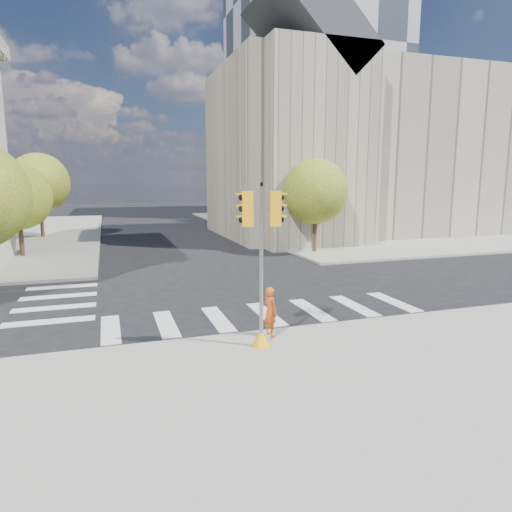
{
  "coord_description": "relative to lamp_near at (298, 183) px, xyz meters",
  "views": [
    {
      "loc": [
        -5.44,
        -17.05,
        4.85
      ],
      "look_at": [
        -0.36,
        -1.6,
        2.1
      ],
      "focal_mm": 32.0,
      "sensor_mm": 36.0,
      "label": 1
    }
  ],
  "objects": [
    {
      "name": "tree_re_mid",
      "position": [
        -0.5,
        8.0,
        -0.23
      ],
      "size": [
        4.6,
        4.6,
        6.66
      ],
      "color": "#382616",
      "rests_on": "ground"
    },
    {
      "name": "tree_re_far",
      "position": [
        -0.5,
        20.0,
        -0.71
      ],
      "size": [
        4.0,
        4.0,
        5.88
      ],
      "color": "#382616",
      "rests_on": "ground"
    },
    {
      "name": "sidewalk_near",
      "position": [
        -8.0,
        -25.0,
        -4.5
      ],
      "size": [
        30.0,
        14.0,
        0.15
      ],
      "primitive_type": "cube",
      "color": "gray",
      "rests_on": "ground"
    },
    {
      "name": "ground",
      "position": [
        -8.0,
        -14.0,
        -4.58
      ],
      "size": [
        160.0,
        160.0,
        0.0
      ],
      "primitive_type": "plane",
      "color": "black",
      "rests_on": "ground"
    },
    {
      "name": "tree_lw_mid",
      "position": [
        -18.5,
        0.0,
        -0.82
      ],
      "size": [
        4.0,
        4.0,
        5.77
      ],
      "color": "#382616",
      "rests_on": "ground"
    },
    {
      "name": "tree_lw_far",
      "position": [
        -18.5,
        10.0,
        -0.04
      ],
      "size": [
        4.8,
        4.8,
        6.95
      ],
      "color": "#382616",
      "rests_on": "ground"
    },
    {
      "name": "lamp_near",
      "position": [
        0.0,
        0.0,
        0.0
      ],
      "size": [
        0.35,
        0.18,
        8.11
      ],
      "color": "black",
      "rests_on": "sidewalk_far_right"
    },
    {
      "name": "lamp_far",
      "position": [
        0.0,
        14.0,
        0.0
      ],
      "size": [
        0.35,
        0.18,
        8.11
      ],
      "color": "black",
      "rests_on": "sidewalk_far_right"
    },
    {
      "name": "tree_re_near",
      "position": [
        -0.5,
        -4.0,
        -0.53
      ],
      "size": [
        4.2,
        4.2,
        6.16
      ],
      "color": "#382616",
      "rests_on": "ground"
    },
    {
      "name": "civic_building",
      "position": [
        7.59,
        5.12,
        2.68
      ],
      "size": [
        26.0,
        16.0,
        19.39
      ],
      "color": "#A29780",
      "rests_on": "ground"
    },
    {
      "name": "traffic_signal",
      "position": [
        -9.44,
        -19.36,
        -2.47
      ],
      "size": [
        1.08,
        0.56,
        4.62
      ],
      "rotation": [
        0.0,
        0.0,
        -0.2
      ],
      "color": "#FFAA0D",
      "rests_on": "sidewalk_near"
    },
    {
      "name": "sidewalk_far_right",
      "position": [
        12.0,
        12.0,
        -4.5
      ],
      "size": [
        28.0,
        40.0,
        0.15
      ],
      "primitive_type": "cube",
      "color": "gray",
      "rests_on": "ground"
    },
    {
      "name": "office_tower",
      "position": [
        14.0,
        28.0,
        10.42
      ],
      "size": [
        20.0,
        18.0,
        30.0
      ],
      "primitive_type": "cube",
      "color": "#9EA0A3",
      "rests_on": "ground"
    },
    {
      "name": "photographer",
      "position": [
        -8.89,
        -18.6,
        -3.67
      ],
      "size": [
        0.49,
        0.63,
        1.52
      ],
      "primitive_type": "imported",
      "rotation": [
        0.0,
        0.0,
        1.83
      ],
      "color": "#D64D14",
      "rests_on": "sidewalk_near"
    }
  ]
}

